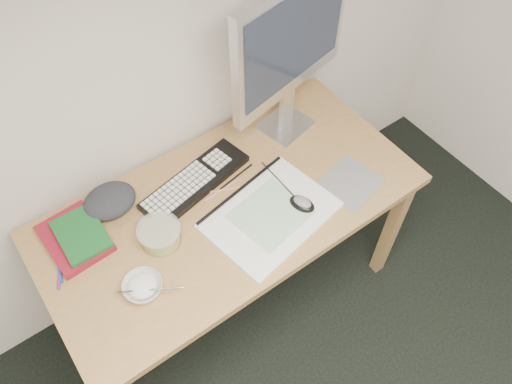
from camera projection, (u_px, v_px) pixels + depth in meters
desk at (230, 216)px, 1.90m from camera, size 1.40×0.70×0.75m
mousepad at (350, 183)px, 1.89m from camera, size 0.24×0.23×0.00m
sketchpad at (270, 215)px, 1.79m from camera, size 0.50×0.39×0.01m
keyboard at (195, 182)px, 1.87m from camera, size 0.47×0.23×0.03m
monitor at (291, 43)px, 1.73m from camera, size 0.56×0.21×0.65m
mouse at (302, 202)px, 1.80m from camera, size 0.09×0.11×0.03m
rice_bowl at (143, 287)px, 1.61m from camera, size 0.14×0.14×0.04m
chopsticks at (149, 290)px, 1.58m from camera, size 0.19×0.12×0.02m
fruit_tub at (160, 235)px, 1.71m from camera, size 0.17×0.17×0.07m
book_red at (75, 238)px, 1.73m from camera, size 0.20×0.26×0.03m
book_green at (81, 234)px, 1.71m from camera, size 0.15×0.21×0.02m
cloth_lump at (110, 201)px, 1.80m from camera, size 0.19×0.17×0.07m
pencil_pink at (222, 190)px, 1.86m from camera, size 0.17×0.02×0.01m
pencil_tan at (216, 191)px, 1.86m from camera, size 0.17×0.08×0.01m
pencil_black at (236, 177)px, 1.90m from camera, size 0.17×0.04×0.01m
marker_blue at (59, 267)px, 1.67m from camera, size 0.04×0.12×0.01m
marker_orange at (86, 250)px, 1.71m from camera, size 0.04×0.13×0.01m
marker_purple at (60, 273)px, 1.66m from camera, size 0.06×0.11×0.01m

